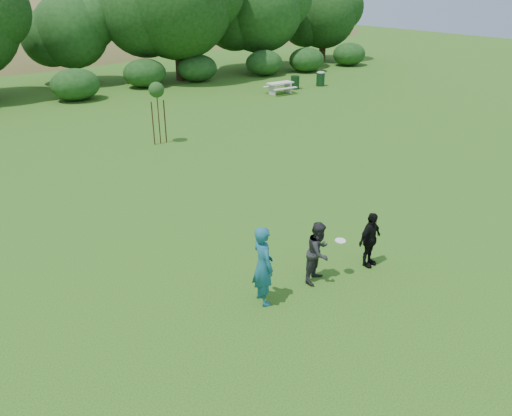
{
  "coord_description": "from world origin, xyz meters",
  "views": [
    {
      "loc": [
        -7.18,
        -7.59,
        6.91
      ],
      "look_at": [
        0.0,
        3.0,
        1.1
      ],
      "focal_mm": 35.0,
      "sensor_mm": 36.0,
      "label": 1
    }
  ],
  "objects_px": {
    "player_teal": "(263,265)",
    "sapling": "(157,92)",
    "picnic_table": "(280,86)",
    "trash_can_lidded": "(321,78)",
    "player_black": "(370,240)",
    "trash_can_near": "(295,82)",
    "player_grey": "(319,252)"
  },
  "relations": [
    {
      "from": "player_black",
      "to": "sapling",
      "type": "relative_size",
      "value": 0.53
    },
    {
      "from": "trash_can_lidded",
      "to": "player_black",
      "type": "bearing_deg",
      "value": -127.98
    },
    {
      "from": "player_grey",
      "to": "picnic_table",
      "type": "height_order",
      "value": "player_grey"
    },
    {
      "from": "player_black",
      "to": "sapling",
      "type": "distance_m",
      "value": 13.4
    },
    {
      "from": "player_black",
      "to": "trash_can_near",
      "type": "distance_m",
      "value": 24.08
    },
    {
      "from": "player_black",
      "to": "sapling",
      "type": "xyz_separation_m",
      "value": [
        0.01,
        13.3,
        1.66
      ]
    },
    {
      "from": "sapling",
      "to": "player_black",
      "type": "bearing_deg",
      "value": -90.04
    },
    {
      "from": "player_grey",
      "to": "player_black",
      "type": "bearing_deg",
      "value": -30.33
    },
    {
      "from": "picnic_table",
      "to": "trash_can_lidded",
      "type": "height_order",
      "value": "trash_can_lidded"
    },
    {
      "from": "picnic_table",
      "to": "trash_can_lidded",
      "type": "distance_m",
      "value": 4.12
    },
    {
      "from": "player_black",
      "to": "picnic_table",
      "type": "distance_m",
      "value": 22.46
    },
    {
      "from": "player_grey",
      "to": "trash_can_near",
      "type": "xyz_separation_m",
      "value": [
        14.91,
        19.86,
        -0.35
      ]
    },
    {
      "from": "sapling",
      "to": "trash_can_lidded",
      "type": "bearing_deg",
      "value": 23.02
    },
    {
      "from": "sapling",
      "to": "player_teal",
      "type": "bearing_deg",
      "value": -104.07
    },
    {
      "from": "sapling",
      "to": "picnic_table",
      "type": "height_order",
      "value": "sapling"
    },
    {
      "from": "player_black",
      "to": "trash_can_near",
      "type": "bearing_deg",
      "value": 46.22
    },
    {
      "from": "player_teal",
      "to": "player_grey",
      "type": "xyz_separation_m",
      "value": [
        1.68,
        -0.01,
        -0.18
      ]
    },
    {
      "from": "player_teal",
      "to": "trash_can_lidded",
      "type": "height_order",
      "value": "player_teal"
    },
    {
      "from": "player_teal",
      "to": "sapling",
      "type": "xyz_separation_m",
      "value": [
        3.28,
        13.1,
        1.44
      ]
    },
    {
      "from": "player_teal",
      "to": "player_black",
      "type": "xyz_separation_m",
      "value": [
        3.27,
        -0.2,
        -0.22
      ]
    },
    {
      "from": "player_teal",
      "to": "player_black",
      "type": "bearing_deg",
      "value": -85.02
    },
    {
      "from": "picnic_table",
      "to": "sapling",
      "type": "bearing_deg",
      "value": -152.31
    },
    {
      "from": "picnic_table",
      "to": "player_black",
      "type": "bearing_deg",
      "value": -120.69
    },
    {
      "from": "player_black",
      "to": "trash_can_lidded",
      "type": "xyz_separation_m",
      "value": [
        15.54,
        19.9,
        -0.22
      ]
    },
    {
      "from": "trash_can_near",
      "to": "picnic_table",
      "type": "distance_m",
      "value": 2.0
    },
    {
      "from": "sapling",
      "to": "player_grey",
      "type": "bearing_deg",
      "value": -96.96
    },
    {
      "from": "trash_can_near",
      "to": "sapling",
      "type": "bearing_deg",
      "value": -153.08
    },
    {
      "from": "trash_can_near",
      "to": "picnic_table",
      "type": "xyz_separation_m",
      "value": [
        -1.86,
        -0.75,
        0.07
      ]
    },
    {
      "from": "trash_can_lidded",
      "to": "sapling",
      "type": "bearing_deg",
      "value": -156.98
    },
    {
      "from": "trash_can_near",
      "to": "sapling",
      "type": "xyz_separation_m",
      "value": [
        -13.31,
        -6.76,
        1.97
      ]
    },
    {
      "from": "player_teal",
      "to": "sapling",
      "type": "relative_size",
      "value": 0.69
    },
    {
      "from": "player_teal",
      "to": "trash_can_near",
      "type": "relative_size",
      "value": 2.18
    }
  ]
}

